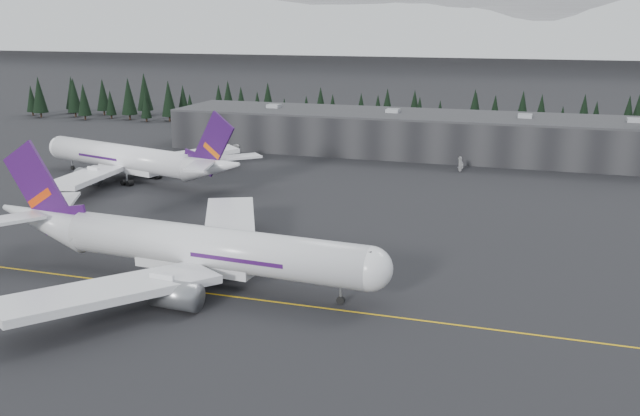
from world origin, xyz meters
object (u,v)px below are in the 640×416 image
(terminal, at_px, (424,134))
(gse_vehicle_b, at_px, (461,169))
(jet_main, at_px, (179,245))
(jet_parked, at_px, (137,160))
(gse_vehicle_a, at_px, (237,158))

(terminal, xyz_separation_m, gse_vehicle_b, (14.57, -23.08, -5.58))
(jet_main, relative_size, jet_parked, 1.06)
(gse_vehicle_a, xyz_separation_m, gse_vehicle_b, (65.86, 4.35, 0.04))
(jet_main, bearing_deg, jet_parked, 130.67)
(jet_parked, xyz_separation_m, gse_vehicle_a, (12.71, 34.16, -5.07))
(gse_vehicle_a, bearing_deg, jet_parked, -110.33)
(terminal, xyz_separation_m, gse_vehicle_a, (-51.29, -27.43, -5.62))
(jet_main, bearing_deg, gse_vehicle_a, 113.01)
(gse_vehicle_b, bearing_deg, terminal, -164.92)
(jet_main, height_order, gse_vehicle_b, jet_main)
(jet_parked, height_order, gse_vehicle_a, jet_parked)
(jet_parked, relative_size, gse_vehicle_a, 13.92)
(terminal, relative_size, jet_main, 2.22)
(jet_parked, bearing_deg, terminal, -120.15)
(jet_parked, distance_m, gse_vehicle_a, 36.80)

